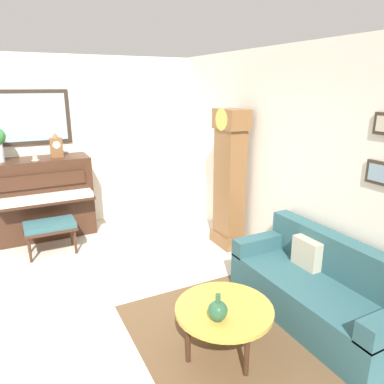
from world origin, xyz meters
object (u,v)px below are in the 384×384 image
Objects in this scene: coffee_table at (224,310)px; piano_bench at (50,227)px; grandfather_clock at (229,183)px; teacup at (35,159)px; piano at (44,198)px; couch at (319,290)px; mantel_clock at (56,146)px; green_jug at (218,310)px.

piano_bench is at bearing -157.83° from coffee_table.
piano_bench is at bearing -109.91° from grandfather_clock.
coffee_table is 3.73m from teacup.
piano is at bearing -162.45° from coffee_table.
couch is 4.24m from mantel_clock.
couch is 16.38× the size of teacup.
piano reaches higher than piano_bench.
couch is 2.16× the size of coffee_table.
mantel_clock is at bearing -127.06° from grandfather_clock.
grandfather_clock is 2.72m from mantel_clock.
piano reaches higher than couch.
piano is at bearing -165.03° from green_jug.
green_jug is at bearing -49.70° from coffee_table.
teacup reaches higher than piano.
mantel_clock reaches higher than coffee_table.
piano_bench is 6.03× the size of teacup.
teacup is (-1.50, -2.46, 0.31)m from grandfather_clock.
mantel_clock is at bearing 109.10° from teacup.
teacup reaches higher than green_jug.
couch is at bearing 29.16° from mantel_clock.
grandfather_clock is at bearing 175.82° from couch.
mantel_clock is (-3.57, -1.99, 1.11)m from couch.
piano is 2.06× the size of piano_bench.
piano is 12.41× the size of teacup.
piano_bench is at bearing -1.66° from piano.
teacup is 0.48× the size of green_jug.
teacup is at bearing -160.93° from coffee_table.
mantel_clock is (-3.54, -0.86, 1.02)m from coffee_table.
mantel_clock is at bearing 159.14° from piano_bench.
green_jug is (3.67, 0.98, -0.11)m from piano.
piano is 0.83m from mantel_clock.
green_jug is (2.93, 1.00, 0.12)m from piano_bench.
teacup is at bearing -121.39° from grandfather_clock.
mantel_clock is 3.84m from green_jug.
grandfather_clock is 8.46× the size of green_jug.
green_jug reaches higher than piano_bench.
mantel_clock reaches higher than couch.
grandfather_clock reaches higher than couch.
green_jug is (2.05, -1.42, -0.44)m from grandfather_clock.
green_jug is at bearing 16.39° from teacup.
coffee_table is 3.67× the size of green_jug.
coffee_table is 7.59× the size of teacup.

